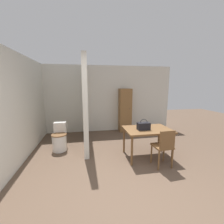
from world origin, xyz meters
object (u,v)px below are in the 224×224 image
object	(u,v)px
dining_table	(147,132)
wooden_chair	(164,146)
wooden_cabinet	(125,110)
handbag	(144,126)
toilet	(60,139)

from	to	relation	value
dining_table	wooden_chair	distance (m)	0.57
wooden_cabinet	wooden_chair	bearing A→B (deg)	-87.01
handbag	wooden_cabinet	bearing A→B (deg)	86.30
toilet	wooden_cabinet	size ratio (longest dim) A/B	0.44
dining_table	wooden_cabinet	bearing A→B (deg)	89.51
wooden_cabinet	handbag	bearing A→B (deg)	-93.70
toilet	handbag	world-z (taller)	handbag
dining_table	wooden_cabinet	world-z (taller)	wooden_cabinet
dining_table	wooden_cabinet	size ratio (longest dim) A/B	0.67
toilet	wooden_cabinet	world-z (taller)	wooden_cabinet
wooden_chair	wooden_cabinet	bearing A→B (deg)	89.61
dining_table	handbag	size ratio (longest dim) A/B	3.75
toilet	dining_table	bearing A→B (deg)	-20.10
wooden_chair	wooden_cabinet	xyz separation A→B (m)	(-0.14, 2.69, 0.34)
wooden_chair	handbag	world-z (taller)	handbag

